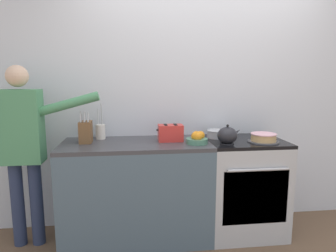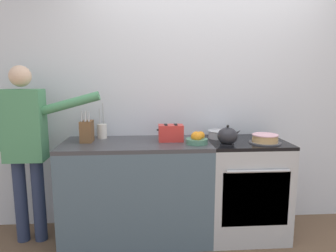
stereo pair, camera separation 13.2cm
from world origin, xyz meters
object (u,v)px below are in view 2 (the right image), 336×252
at_px(utensil_crock, 102,130).
at_px(toaster, 171,133).
at_px(layer_cake, 265,139).
at_px(mixing_bowl, 220,134).
at_px(tea_kettle, 228,136).
at_px(knife_block, 87,131).
at_px(stove_range, 244,187).
at_px(person_baker, 26,140).
at_px(fruit_bowl, 197,138).

bearing_deg(utensil_crock, toaster, -15.07).
relative_size(layer_cake, mixing_bowl, 1.23).
bearing_deg(mixing_bowl, tea_kettle, -89.16).
bearing_deg(layer_cake, tea_kettle, -175.64).
distance_m(tea_kettle, knife_block, 1.26).
bearing_deg(layer_cake, stove_range, 138.04).
relative_size(tea_kettle, person_baker, 0.14).
distance_m(tea_kettle, utensil_crock, 1.19).
distance_m(toaster, person_baker, 1.28).
bearing_deg(utensil_crock, mixing_bowl, -3.78).
relative_size(tea_kettle, knife_block, 0.75).
height_order(stove_range, toaster, toaster).
height_order(layer_cake, mixing_bowl, layer_cake).
xyz_separation_m(fruit_bowl, toaster, (-0.22, 0.14, 0.03)).
distance_m(layer_cake, mixing_bowl, 0.43).
relative_size(fruit_bowl, person_baker, 0.12).
distance_m(layer_cake, toaster, 0.85).
distance_m(tea_kettle, person_baker, 1.77).
bearing_deg(person_baker, utensil_crock, 26.09).
height_order(mixing_bowl, utensil_crock, utensil_crock).
bearing_deg(toaster, utensil_crock, 164.93).
height_order(utensil_crock, fruit_bowl, utensil_crock).
bearing_deg(fruit_bowl, tea_kettle, -7.51).
bearing_deg(fruit_bowl, knife_block, 170.71).
bearing_deg(mixing_bowl, stove_range, -30.19).
height_order(layer_cake, fruit_bowl, fruit_bowl).
bearing_deg(tea_kettle, fruit_bowl, 172.49).
bearing_deg(tea_kettle, mixing_bowl, 90.84).
xyz_separation_m(mixing_bowl, person_baker, (-1.76, -0.13, -0.00)).
xyz_separation_m(stove_range, knife_block, (-1.47, 0.05, 0.56)).
height_order(tea_kettle, fruit_bowl, tea_kettle).
relative_size(mixing_bowl, person_baker, 0.14).
xyz_separation_m(tea_kettle, person_baker, (-1.77, 0.14, -0.04)).
xyz_separation_m(fruit_bowl, person_baker, (-1.50, 0.10, -0.01)).
xyz_separation_m(toaster, person_baker, (-1.28, -0.03, -0.04)).
bearing_deg(fruit_bowl, toaster, 148.25).
height_order(stove_range, person_baker, person_baker).
distance_m(knife_block, fruit_bowl, 1.00).
xyz_separation_m(tea_kettle, mixing_bowl, (-0.00, 0.27, -0.04)).
bearing_deg(utensil_crock, layer_cake, -12.19).
relative_size(stove_range, person_baker, 0.57).
relative_size(stove_range, toaster, 3.78).
bearing_deg(stove_range, fruit_bowl, -167.41).
distance_m(knife_block, utensil_crock, 0.19).
distance_m(knife_block, toaster, 0.76).
bearing_deg(person_baker, stove_range, 8.03).
height_order(mixing_bowl, fruit_bowl, fruit_bowl).
relative_size(layer_cake, toaster, 1.16).
height_order(knife_block, fruit_bowl, knife_block).
bearing_deg(tea_kettle, layer_cake, 4.36).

